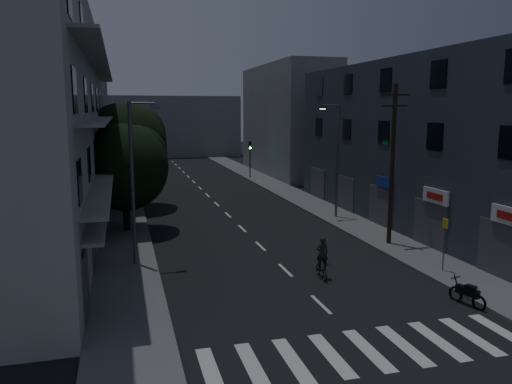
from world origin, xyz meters
TOP-DOWN VIEW (x-y plane):
  - ground at (0.00, 25.00)m, footprint 160.00×160.00m
  - sidewalk_left at (-7.50, 25.00)m, footprint 3.00×90.00m
  - sidewalk_right at (7.50, 25.00)m, footprint 3.00×90.00m
  - crosswalk at (-0.00, -2.00)m, footprint 10.90×3.00m
  - lane_markings at (0.00, 31.25)m, footprint 0.15×60.50m
  - building_left at (-11.98, 18.00)m, footprint 7.00×36.00m
  - building_right at (11.99, 14.00)m, footprint 6.19×28.00m
  - building_far_left at (-12.00, 48.00)m, footprint 6.00×20.00m
  - building_far_right at (12.00, 42.00)m, footprint 6.00×20.00m
  - building_far_end at (0.00, 70.00)m, footprint 24.00×8.00m
  - tree_near at (-7.28, 16.54)m, footprint 5.48×5.48m
  - tree_mid at (-7.19, 24.53)m, footprint 6.62×6.62m
  - tree_far at (-7.53, 32.97)m, footprint 5.12×5.12m
  - traffic_signal_far_right at (6.52, 38.63)m, footprint 0.28×0.37m
  - traffic_signal_far_left at (-6.27, 40.12)m, footprint 0.28×0.37m
  - street_lamp_left_near at (-6.92, 9.06)m, footprint 1.51×0.25m
  - street_lamp_right at (7.13, 16.75)m, footprint 1.51×0.25m
  - street_lamp_left_far at (-7.16, 30.69)m, footprint 1.51×0.25m
  - utility_pole at (7.19, 9.24)m, footprint 1.80×0.24m
  - bus_stop_sign at (7.10, 4.09)m, footprint 0.06×0.35m
  - motorcycle at (5.61, 0.42)m, footprint 0.65×1.74m
  - cyclist at (1.26, 4.97)m, footprint 0.67×1.59m

SIDE VIEW (x-z plane):
  - ground at x=0.00m, z-range 0.00..0.00m
  - crosswalk at x=0.00m, z-range 0.00..0.01m
  - lane_markings at x=0.00m, z-range 0.00..0.01m
  - sidewalk_left at x=-7.50m, z-range 0.00..0.15m
  - sidewalk_right at x=7.50m, z-range 0.00..0.15m
  - motorcycle at x=5.61m, z-range -0.12..1.01m
  - cyclist at x=1.26m, z-range -0.32..1.64m
  - bus_stop_sign at x=7.10m, z-range 0.63..3.15m
  - traffic_signal_far_right at x=6.52m, z-range 1.05..5.15m
  - traffic_signal_far_left at x=-6.27m, z-range 1.05..5.15m
  - tree_far at x=-7.53m, z-range 0.95..7.28m
  - tree_near at x=-7.28m, z-range 1.00..7.76m
  - street_lamp_left_near at x=-6.92m, z-range 0.60..8.60m
  - street_lamp_right at x=7.13m, z-range 0.60..8.60m
  - street_lamp_left_far at x=-7.16m, z-range 0.60..8.60m
  - utility_pole at x=7.19m, z-range 0.37..9.37m
  - building_far_end at x=0.00m, z-range 0.00..10.00m
  - tree_mid at x=-7.19m, z-range 1.17..9.32m
  - building_right at x=11.99m, z-range 0.00..11.00m
  - building_far_right at x=12.00m, z-range 0.00..13.00m
  - building_left at x=-11.98m, z-range -0.01..13.99m
  - building_far_left at x=-12.00m, z-range 0.00..16.00m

